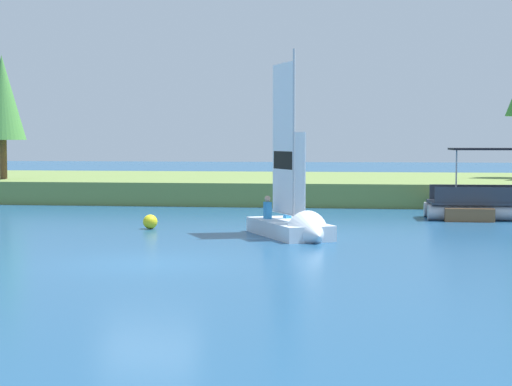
# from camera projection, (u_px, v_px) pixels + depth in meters

# --- Properties ---
(ground_plane) EXTENTS (200.00, 200.00, 0.00)m
(ground_plane) POSITION_uv_depth(u_px,v_px,m) (149.00, 264.00, 20.85)
(ground_plane) COLOR navy
(shore_bank) EXTENTS (80.00, 14.72, 1.10)m
(shore_bank) POSITION_uv_depth(u_px,v_px,m) (268.00, 187.00, 45.68)
(shore_bank) COLOR olive
(shore_bank) RESTS_ON ground
(shoreline_tree_left) EXTENTS (2.34, 2.34, 6.31)m
(shoreline_tree_left) POSITION_uv_depth(u_px,v_px,m) (2.00, 98.00, 42.52)
(shoreline_tree_left) COLOR brown
(shoreline_tree_left) RESTS_ON shore_bank
(wooden_dock) EXTENTS (1.83, 6.36, 0.51)m
(wooden_dock) POSITION_uv_depth(u_px,v_px,m) (461.00, 209.00, 34.54)
(wooden_dock) COLOR brown
(wooden_dock) RESTS_ON ground
(sailboat) EXTENTS (3.32, 4.55, 6.41)m
(sailboat) POSITION_uv_depth(u_px,v_px,m) (297.00, 224.00, 26.21)
(sailboat) COLOR silver
(sailboat) RESTS_ON ground
(pontoon_boat) EXTENTS (5.86, 2.25, 2.78)m
(pontoon_boat) POSITION_uv_depth(u_px,v_px,m) (501.00, 203.00, 32.66)
(pontoon_boat) COLOR #B2B2B7
(pontoon_boat) RESTS_ON ground
(channel_buoy) EXTENTS (0.50, 0.50, 0.50)m
(channel_buoy) POSITION_uv_depth(u_px,v_px,m) (150.00, 222.00, 29.04)
(channel_buoy) COLOR yellow
(channel_buoy) RESTS_ON ground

